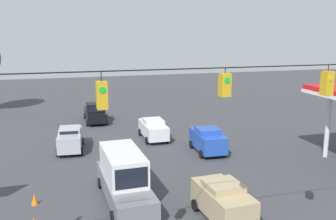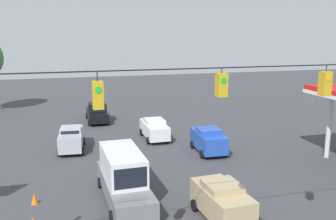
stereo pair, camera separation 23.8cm
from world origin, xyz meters
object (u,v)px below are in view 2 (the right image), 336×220
at_px(sedan_white_oncoming_deep, 154,129).
at_px(sedan_tan_crossing_near, 222,200).
at_px(traffic_cone_third, 34,199).
at_px(pickup_truck_black_withflow_deep, 97,113).
at_px(box_truck_grey_withflow_mid, 123,176).
at_px(sedan_blue_oncoming_far, 208,140).
at_px(sedan_silver_withflow_far, 71,138).
at_px(overhead_signal_span, 220,151).

xyz_separation_m(sedan_white_oncoming_deep, sedan_tan_crossing_near, (0.19, 15.24, 0.08)).
distance_m(sedan_tan_crossing_near, traffic_cone_third, 10.39).
bearing_deg(sedan_tan_crossing_near, pickup_truck_black_withflow_deep, -79.90).
relative_size(pickup_truck_black_withflow_deep, sedan_tan_crossing_near, 1.29).
height_order(sedan_white_oncoming_deep, sedan_tan_crossing_near, sedan_tan_crossing_near).
bearing_deg(pickup_truck_black_withflow_deep, box_truck_grey_withflow_mid, 89.09).
distance_m(sedan_blue_oncoming_far, sedan_white_oncoming_deep, 5.87).
bearing_deg(traffic_cone_third, sedan_blue_oncoming_far, -155.23).
distance_m(sedan_silver_withflow_far, sedan_tan_crossing_near, 15.61).
height_order(overhead_signal_span, sedan_silver_withflow_far, overhead_signal_span).
xyz_separation_m(sedan_blue_oncoming_far, traffic_cone_third, (12.79, 5.90, -0.72)).
bearing_deg(overhead_signal_span, sedan_white_oncoming_deep, -97.42).
height_order(overhead_signal_span, box_truck_grey_withflow_mid, overhead_signal_span).
height_order(sedan_blue_oncoming_far, sedan_tan_crossing_near, sedan_tan_crossing_near).
height_order(sedan_silver_withflow_far, box_truck_grey_withflow_mid, box_truck_grey_withflow_mid).
bearing_deg(overhead_signal_span, box_truck_grey_withflow_mid, -77.07).
relative_size(sedan_tan_crossing_near, traffic_cone_third, 6.40).
relative_size(pickup_truck_black_withflow_deep, traffic_cone_third, 8.23).
bearing_deg(sedan_silver_withflow_far, overhead_signal_span, 103.65).
bearing_deg(overhead_signal_span, sedan_blue_oncoming_far, -110.86).
xyz_separation_m(box_truck_grey_withflow_mid, traffic_cone_third, (4.90, -0.80, -1.10)).
distance_m(sedan_blue_oncoming_far, sedan_silver_withflow_far, 11.08).
distance_m(overhead_signal_span, sedan_white_oncoming_deep, 20.99).
height_order(sedan_silver_withflow_far, traffic_cone_third, sedan_silver_withflow_far).
height_order(pickup_truck_black_withflow_deep, sedan_tan_crossing_near, pickup_truck_black_withflow_deep).
distance_m(sedan_silver_withflow_far, sedan_white_oncoming_deep, 7.38).
relative_size(sedan_silver_withflow_far, sedan_tan_crossing_near, 1.10).
bearing_deg(sedan_blue_oncoming_far, box_truck_grey_withflow_mid, 40.35).
relative_size(pickup_truck_black_withflow_deep, sedan_white_oncoming_deep, 1.19).
bearing_deg(sedan_white_oncoming_deep, sedan_tan_crossing_near, 89.28).
bearing_deg(sedan_tan_crossing_near, box_truck_grey_withflow_mid, -39.24).
bearing_deg(sedan_tan_crossing_near, sedan_white_oncoming_deep, -90.72).
height_order(box_truck_grey_withflow_mid, sedan_white_oncoming_deep, box_truck_grey_withflow_mid).
height_order(sedan_silver_withflow_far, sedan_tan_crossing_near, sedan_tan_crossing_near).
xyz_separation_m(sedan_white_oncoming_deep, traffic_cone_third, (9.56, 10.80, -0.64)).
xyz_separation_m(pickup_truck_black_withflow_deep, sedan_tan_crossing_near, (-4.15, 23.29, 0.06)).
bearing_deg(traffic_cone_third, sedan_silver_withflow_far, -103.61).
xyz_separation_m(box_truck_grey_withflow_mid, sedan_tan_crossing_near, (-4.46, 3.64, -0.38)).
bearing_deg(sedan_silver_withflow_far, box_truck_grey_withflow_mid, 104.25).
xyz_separation_m(pickup_truck_black_withflow_deep, traffic_cone_third, (5.21, 18.85, -0.66)).
bearing_deg(sedan_silver_withflow_far, sedan_blue_oncoming_far, 161.18).
distance_m(overhead_signal_span, pickup_truck_black_withflow_deep, 28.78).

